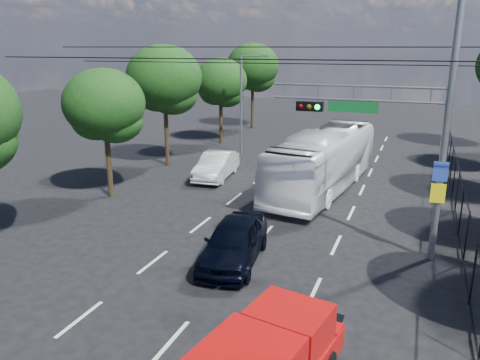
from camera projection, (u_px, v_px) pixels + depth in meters
The scene contains 13 objects.
ground at pixel (171, 342), 12.52m from camera, with size 120.00×120.00×0.00m, color black.
lane_markings at pixel (300, 194), 25.06m from camera, with size 6.12×38.00×0.01m.
signal_mast at pixel (410, 117), 16.39m from camera, with size 6.43×0.39×9.50m.
streetlight_left at pixel (243, 100), 33.36m from camera, with size 2.09×0.22×7.08m.
utility_wires at pixel (274, 57), 18.45m from camera, with size 22.00×5.04×0.74m.
fence_right at pixel (460, 203), 20.48m from camera, with size 0.06×34.03×2.00m.
tree_left_b at pixel (105, 109), 23.45m from camera, with size 4.08×4.08×6.63m.
tree_left_c at pixel (165, 83), 29.71m from camera, with size 4.80×4.80×7.80m.
tree_left_d at pixel (221, 85), 36.92m from camera, with size 4.20×4.20×6.83m.
tree_left_e at pixel (253, 70), 43.93m from camera, with size 4.92×4.92×7.99m.
navy_hatchback at pixel (234, 242), 16.96m from camera, with size 1.88×4.68×1.59m, color black.
white_bus at pixel (324, 160), 25.51m from camera, with size 2.74×11.72×3.27m, color white.
white_van at pixel (216, 165), 27.96m from camera, with size 1.63×4.68×1.54m, color silver.
Camera 1 is at (5.68, -9.43, 7.60)m, focal length 35.00 mm.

